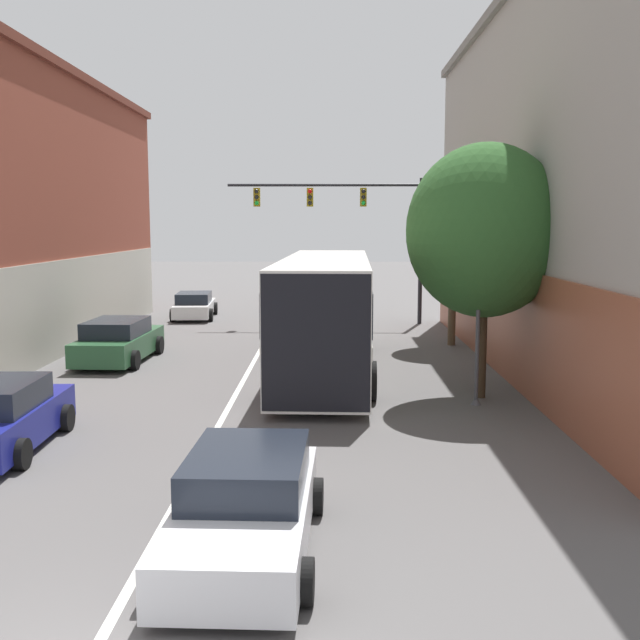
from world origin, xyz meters
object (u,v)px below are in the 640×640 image
parked_car_left_far (119,341)px  traffic_signal_gantry (356,215)px  hatchback_foreground (246,505)px  bus (326,308)px  street_tree_far (454,223)px  street_lamp (479,289)px  parked_car_left_mid (194,306)px  street_tree_near (485,231)px

parked_car_left_far → traffic_signal_gantry: (7.88, 9.24, 4.09)m
hatchback_foreground → traffic_signal_gantry: (2.23, 23.12, 4.12)m
bus → street_tree_far: size_ratio=1.97×
street_tree_far → street_lamp: bearing=-95.4°
hatchback_foreground → parked_car_left_mid: hatchback_foreground is taller
street_tree_near → street_tree_far: bearing=86.0°
hatchback_foreground → street_tree_near: (4.98, 9.04, 3.59)m
traffic_signal_gantry → street_tree_near: street_tree_near is taller
hatchback_foreground → street_lamp: 9.77m
parked_car_left_mid → parked_car_left_far: size_ratio=0.94×
street_lamp → parked_car_left_far: bearing=151.5°
bus → traffic_signal_gantry: size_ratio=1.45×
bus → hatchback_foreground: 12.58m
hatchback_foreground → parked_car_left_mid: 25.50m
hatchback_foreground → street_tree_far: (5.56, 17.30, 3.79)m
parked_car_left_far → hatchback_foreground: bearing=-155.9°
parked_car_left_far → bus: bearing=-99.9°
street_tree_near → parked_car_left_mid: bearing=122.6°
street_tree_near → traffic_signal_gantry: bearing=101.0°
bus → hatchback_foreground: (-1.02, -12.48, -1.28)m
parked_car_left_mid → street_tree_far: (10.77, -7.66, 3.84)m
hatchback_foreground → parked_car_left_far: (-5.65, 13.88, 0.03)m
street_lamp → bus: bearing=131.2°
street_lamp → street_tree_far: bearing=84.6°
traffic_signal_gantry → street_tree_far: 6.71m
bus → street_lamp: street_lamp is taller
parked_car_left_far → street_lamp: size_ratio=1.07×
hatchback_foreground → parked_car_left_far: size_ratio=0.97×
hatchback_foreground → parked_car_left_mid: bearing=13.5°
traffic_signal_gantry → street_tree_far: traffic_signal_gantry is taller
parked_car_left_mid → traffic_signal_gantry: size_ratio=0.51×
street_tree_far → traffic_signal_gantry: bearing=119.7°
bus → street_tree_near: (3.96, -3.44, 2.31)m
parked_car_left_far → street_lamp: (10.36, -5.61, 2.20)m
traffic_signal_gantry → street_tree_far: size_ratio=1.36×
parked_car_left_mid → street_lamp: size_ratio=1.01×
street_tree_far → bus: bearing=-133.3°
bus → parked_car_left_far: bus is taller
traffic_signal_gantry → hatchback_foreground: bearing=-95.5°
bus → traffic_signal_gantry: traffic_signal_gantry is taller
parked_car_left_mid → parked_car_left_far: bearing=173.6°
parked_car_left_mid → traffic_signal_gantry: bearing=-108.0°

